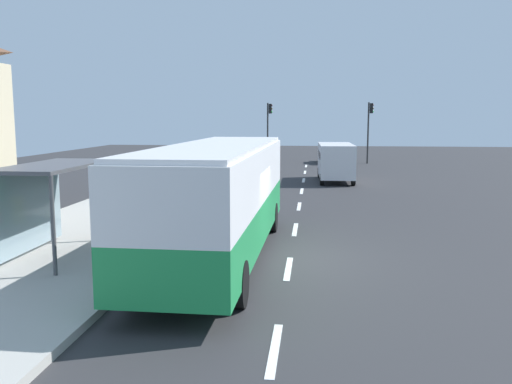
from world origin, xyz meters
name	(u,v)px	position (x,y,z in m)	size (l,w,h in m)	color
ground_plane	(297,192)	(0.00, 14.00, -0.02)	(56.00, 92.00, 0.04)	#2D2D30
sidewalk_platform	(91,235)	(-6.40, 2.00, 0.09)	(6.20, 30.00, 0.18)	#ADAAA3
lane_stripe_seg_0	(274,349)	(0.25, -6.00, 0.01)	(0.16, 2.20, 0.01)	silver
lane_stripe_seg_1	(288,268)	(0.25, -1.00, 0.01)	(0.16, 2.20, 0.01)	silver
lane_stripe_seg_2	(295,229)	(0.25, 4.00, 0.01)	(0.16, 2.20, 0.01)	silver
lane_stripe_seg_3	(299,206)	(0.25, 9.00, 0.01)	(0.16, 2.20, 0.01)	silver
lane_stripe_seg_4	(302,191)	(0.25, 14.00, 0.01)	(0.16, 2.20, 0.01)	silver
lane_stripe_seg_5	(304,180)	(0.25, 19.00, 0.01)	(0.16, 2.20, 0.01)	silver
lane_stripe_seg_6	(305,172)	(0.25, 24.00, 0.01)	(0.16, 2.20, 0.01)	silver
lane_stripe_seg_7	(306,166)	(0.25, 29.00, 0.01)	(0.16, 2.20, 0.01)	silver
bus	(219,194)	(-1.71, -0.27, 1.84)	(2.67, 11.04, 3.21)	#1E8C47
white_van	(336,160)	(2.20, 18.68, 1.34)	(2.14, 5.25, 2.30)	silver
sedan_near	(331,154)	(2.30, 32.33, 0.79)	(1.89, 4.42, 1.52)	black
recycling_bin_orange	(146,225)	(-4.20, 1.02, 0.66)	(0.52, 0.52, 0.95)	orange
recycling_bin_red	(153,221)	(-4.20, 1.72, 0.66)	(0.52, 0.52, 0.95)	red
recycling_bin_green	(159,217)	(-4.20, 2.42, 0.66)	(0.52, 0.52, 0.95)	green
recycling_bin_yellow	(165,213)	(-4.20, 3.12, 0.66)	(0.52, 0.52, 0.95)	yellow
traffic_light_near_side	(369,123)	(5.50, 32.08, 3.42)	(0.49, 0.28, 5.16)	#2D2D2D
traffic_light_far_side	(269,123)	(-3.10, 32.88, 3.41)	(0.49, 0.28, 5.15)	#2D2D2D
bus_shelter	(44,185)	(-6.41, -0.87, 2.10)	(1.80, 4.00, 2.50)	#4C4C51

